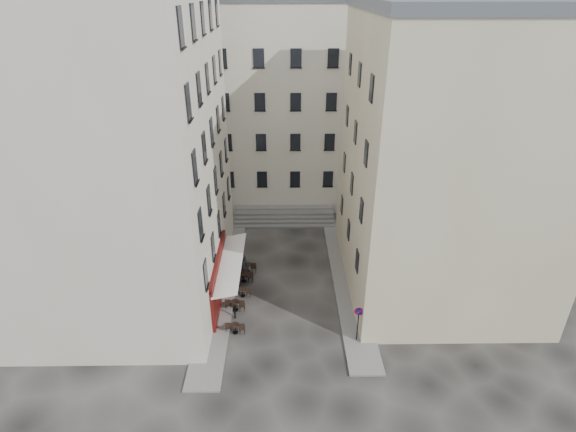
{
  "coord_description": "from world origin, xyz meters",
  "views": [
    {
      "loc": [
        -0.12,
        -23.86,
        19.18
      ],
      "look_at": [
        0.23,
        4.0,
        4.86
      ],
      "focal_mm": 28.0,
      "sensor_mm": 36.0,
      "label": 1
    }
  ],
  "objects_px": {
    "bistro_table_b": "(235,305)",
    "bistro_table_a": "(235,327)",
    "pedestrian": "(244,267)",
    "no_parking_sign": "(358,318)"
  },
  "relations": [
    {
      "from": "bistro_table_b",
      "to": "pedestrian",
      "type": "distance_m",
      "value": 3.78
    },
    {
      "from": "bistro_table_a",
      "to": "bistro_table_b",
      "type": "height_order",
      "value": "bistro_table_b"
    },
    {
      "from": "pedestrian",
      "to": "no_parking_sign",
      "type": "bearing_deg",
      "value": 105.53
    },
    {
      "from": "no_parking_sign",
      "to": "bistro_table_a",
      "type": "distance_m",
      "value": 7.56
    },
    {
      "from": "no_parking_sign",
      "to": "pedestrian",
      "type": "relative_size",
      "value": 1.34
    },
    {
      "from": "bistro_table_a",
      "to": "pedestrian",
      "type": "distance_m",
      "value": 5.94
    },
    {
      "from": "pedestrian",
      "to": "bistro_table_a",
      "type": "bearing_deg",
      "value": 57.33
    },
    {
      "from": "bistro_table_b",
      "to": "bistro_table_a",
      "type": "bearing_deg",
      "value": -84.73
    },
    {
      "from": "no_parking_sign",
      "to": "bistro_table_b",
      "type": "relative_size",
      "value": 1.96
    },
    {
      "from": "no_parking_sign",
      "to": "bistro_table_a",
      "type": "relative_size",
      "value": 2.12
    }
  ]
}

